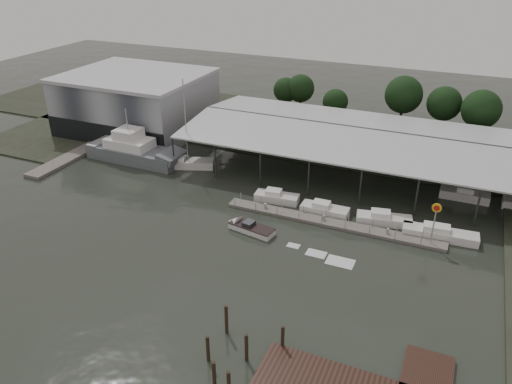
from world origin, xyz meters
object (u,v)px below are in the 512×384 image
at_px(shell_fuel_sign, 435,216).
at_px(grey_trawler, 136,151).
at_px(speedboat_underway, 248,227).
at_px(white_sailboat, 184,163).

relative_size(shell_fuel_sign, grey_trawler, 0.34).
bearing_deg(shell_fuel_sign, grey_trawler, 171.17).
height_order(shell_fuel_sign, grey_trawler, grey_trawler).
height_order(shell_fuel_sign, speedboat_underway, shell_fuel_sign).
relative_size(shell_fuel_sign, white_sailboat, 0.39).
height_order(white_sailboat, speedboat_underway, white_sailboat).
xyz_separation_m(shell_fuel_sign, speedboat_underway, (-21.04, -5.42, -3.53)).
bearing_deg(grey_trawler, white_sailboat, 6.13).
bearing_deg(shell_fuel_sign, speedboat_underway, -165.55).
xyz_separation_m(shell_fuel_sign, white_sailboat, (-38.11, 8.03, -3.26)).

